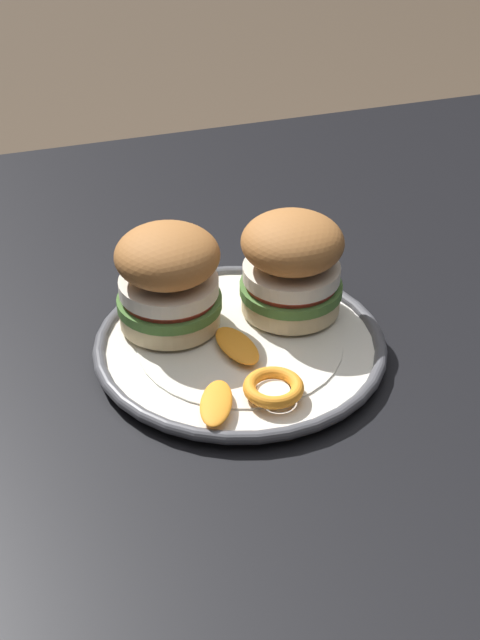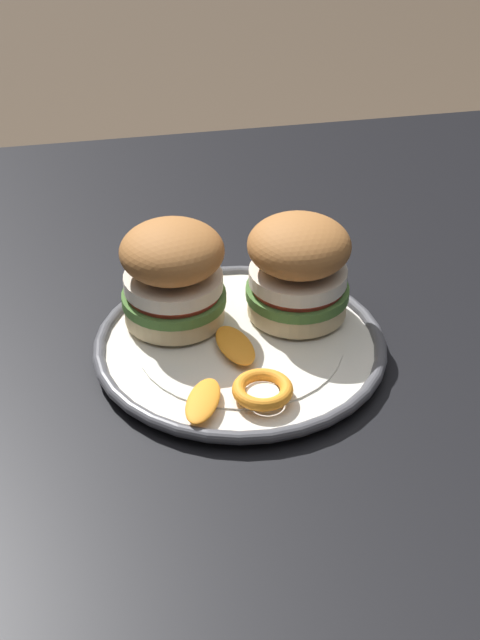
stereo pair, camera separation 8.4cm
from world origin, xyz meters
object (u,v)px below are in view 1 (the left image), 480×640
at_px(sandwich_half_left, 168,277).
at_px(dining_table, 212,441).
at_px(dinner_plate, 240,347).
at_px(sandwich_half_right, 292,264).

bearing_deg(sandwich_half_left, dining_table, 105.42).
distance_m(dinner_plate, sandwich_half_left, 0.09).
distance_m(dining_table, sandwich_half_left, 0.17).
bearing_deg(sandwich_half_right, dinner_plate, 29.78).
bearing_deg(dining_table, sandwich_half_left, -74.58).
bearing_deg(sandwich_half_right, sandwich_half_left, -5.71).
bearing_deg(sandwich_half_right, dining_table, 30.77).
xyz_separation_m(sandwich_half_left, sandwich_half_right, (-0.12, 0.01, 0.00)).
bearing_deg(dinner_plate, sandwich_half_left, -41.20).
xyz_separation_m(dining_table, sandwich_half_right, (-0.10, -0.06, 0.15)).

